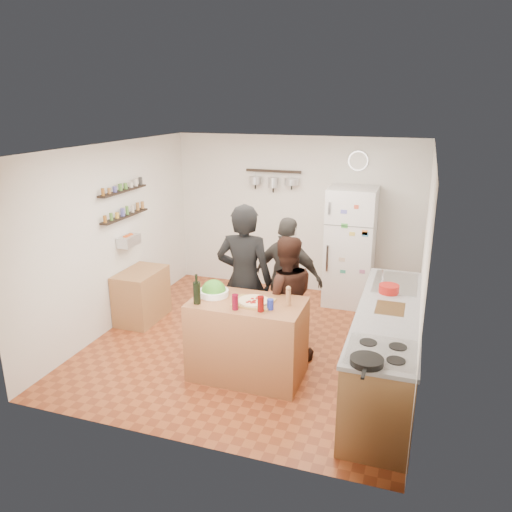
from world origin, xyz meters
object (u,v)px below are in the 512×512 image
(wine_bottle, at_px, (197,293))
(person_back, at_px, (288,279))
(salt_canister, at_px, (270,304))
(salad_bowl, at_px, (214,293))
(skillet, at_px, (367,361))
(side_table, at_px, (142,295))
(wall_clock, at_px, (358,161))
(pepper_mill, at_px, (288,298))
(counter_run, at_px, (386,350))
(person_left, at_px, (244,280))
(prep_island, at_px, (247,339))
(person_center, at_px, (285,299))
(red_bowl, at_px, (389,289))
(fridge, at_px, (350,247))

(wine_bottle, height_order, person_back, person_back)
(salt_canister, bearing_deg, salad_bowl, 166.72)
(skillet, bearing_deg, side_table, 149.99)
(wall_clock, bearing_deg, salad_bowl, -112.57)
(pepper_mill, height_order, side_table, pepper_mill)
(counter_run, bearing_deg, salt_canister, -163.34)
(salt_canister, height_order, person_left, person_left)
(prep_island, relative_size, salad_bowl, 3.74)
(salt_canister, xyz_separation_m, side_table, (-2.24, 1.08, -0.60))
(salad_bowl, height_order, person_left, person_left)
(person_center, bearing_deg, side_table, -34.08)
(side_table, bearing_deg, skillet, -30.01)
(prep_island, bearing_deg, person_left, 112.85)
(prep_island, height_order, red_bowl, red_bowl)
(pepper_mill, height_order, person_left, person_left)
(salad_bowl, relative_size, wall_clock, 1.12)
(wine_bottle, relative_size, person_center, 0.16)
(salt_canister, distance_m, person_back, 1.24)
(salt_canister, relative_size, wall_clock, 0.38)
(pepper_mill, distance_m, wall_clock, 3.06)
(salad_bowl, relative_size, wine_bottle, 1.37)
(counter_run, bearing_deg, person_center, 165.86)
(counter_run, bearing_deg, prep_island, -170.94)
(person_center, bearing_deg, skillet, 102.92)
(person_center, relative_size, counter_run, 0.59)
(salad_bowl, xyz_separation_m, counter_run, (1.92, 0.19, -0.49))
(person_left, bearing_deg, pepper_mill, 139.54)
(salad_bowl, relative_size, side_table, 0.42)
(wine_bottle, distance_m, red_bowl, 2.18)
(prep_island, relative_size, person_center, 0.81)
(wall_clock, distance_m, side_table, 3.75)
(prep_island, bearing_deg, person_back, 81.77)
(skillet, bearing_deg, red_bowl, 88.32)
(skillet, bearing_deg, salad_bowl, 150.77)
(prep_island, height_order, fridge, fridge)
(salt_canister, xyz_separation_m, person_center, (-0.02, 0.67, -0.20))
(person_back, bearing_deg, salad_bowl, 69.93)
(prep_island, relative_size, person_left, 0.66)
(person_back, bearing_deg, skillet, 129.62)
(person_back, bearing_deg, salt_canister, 105.24)
(person_left, xyz_separation_m, person_center, (0.51, 0.01, -0.17))
(wine_bottle, relative_size, skillet, 0.87)
(person_center, distance_m, counter_run, 1.30)
(salad_bowl, height_order, wall_clock, wall_clock)
(pepper_mill, bearing_deg, side_table, 159.15)
(pepper_mill, distance_m, side_table, 2.63)
(wine_bottle, xyz_separation_m, fridge, (1.25, 2.76, -0.13))
(pepper_mill, bearing_deg, fridge, 83.09)
(prep_island, xyz_separation_m, salt_canister, (0.30, -0.12, 0.51))
(wine_bottle, bearing_deg, side_table, 140.64)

